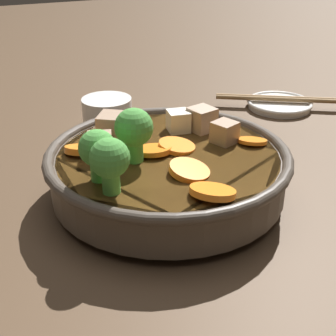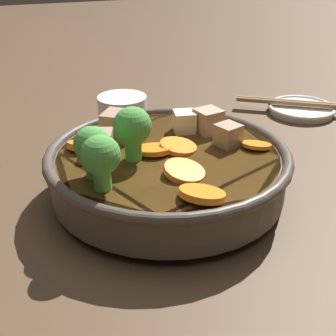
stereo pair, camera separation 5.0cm
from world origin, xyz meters
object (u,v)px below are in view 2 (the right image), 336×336
Objects in this scene: tea_cup at (123,113)px; side_saucer at (301,109)px; chopsticks_pair at (302,103)px; stirfry_bowl at (166,166)px.

side_saucer is at bearing -5.36° from tea_cup.
tea_cup reaches higher than chopsticks_pair.
side_saucer is 1.50× the size of tea_cup.
tea_cup is at bearing 174.64° from side_saucer.
stirfry_bowl is at bearing -148.65° from chopsticks_pair.
tea_cup is 0.39× the size of chopsticks_pair.
side_saucer is at bearing 31.35° from stirfry_bowl.
side_saucer is (0.29, 0.18, -0.03)m from stirfry_bowl.
chopsticks_pair is (0.29, 0.18, -0.02)m from stirfry_bowl.
stirfry_bowl is at bearing -148.65° from side_saucer.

